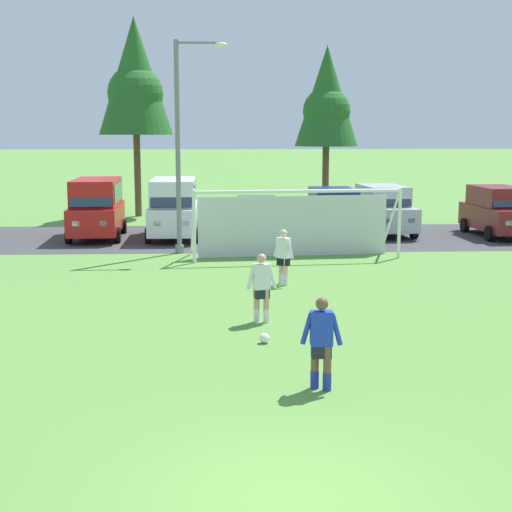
{
  "coord_description": "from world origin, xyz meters",
  "views": [
    {
      "loc": [
        -0.79,
        -8.21,
        4.38
      ],
      "look_at": [
        -0.05,
        7.73,
        1.71
      ],
      "focal_mm": 50.99,
      "sensor_mm": 36.0,
      "label": 1
    }
  ],
  "objects_px": {
    "player_defender_far": "(321,344)",
    "parked_car_slot_center": "(333,214)",
    "soccer_goal": "(295,221)",
    "player_striker_near": "(283,257)",
    "parked_car_slot_far_left": "(97,207)",
    "parked_car_slot_right": "(498,211)",
    "parked_car_slot_center_right": "(383,209)",
    "player_midfield_center": "(262,288)",
    "parked_car_slot_left": "(174,207)",
    "soccer_ball": "(265,338)",
    "parked_car_slot_center_left": "(256,217)",
    "street_lamp": "(182,145)"
  },
  "relations": [
    {
      "from": "player_defender_far",
      "to": "parked_car_slot_center",
      "type": "xyz_separation_m",
      "value": [
        2.94,
        17.91,
        0.29
      ]
    },
    {
      "from": "soccer_goal",
      "to": "player_striker_near",
      "type": "distance_m",
      "value": 5.01
    },
    {
      "from": "soccer_goal",
      "to": "parked_car_slot_far_left",
      "type": "xyz_separation_m",
      "value": [
        -7.95,
        5.26,
        0.05
      ]
    },
    {
      "from": "parked_car_slot_center",
      "to": "parked_car_slot_right",
      "type": "height_order",
      "value": "same"
    },
    {
      "from": "player_striker_near",
      "to": "parked_car_slot_far_left",
      "type": "xyz_separation_m",
      "value": [
        -7.14,
        10.19,
        0.52
      ]
    },
    {
      "from": "parked_car_slot_far_left",
      "to": "parked_car_slot_center_right",
      "type": "height_order",
      "value": "parked_car_slot_far_left"
    },
    {
      "from": "parked_car_slot_far_left",
      "to": "player_defender_far",
      "type": "bearing_deg",
      "value": -69.81
    },
    {
      "from": "player_midfield_center",
      "to": "parked_car_slot_left",
      "type": "bearing_deg",
      "value": 101.74
    },
    {
      "from": "player_striker_near",
      "to": "parked_car_slot_center",
      "type": "bearing_deg",
      "value": 72.38
    },
    {
      "from": "player_striker_near",
      "to": "parked_car_slot_left",
      "type": "distance_m",
      "value": 10.75
    },
    {
      "from": "parked_car_slot_right",
      "to": "soccer_ball",
      "type": "bearing_deg",
      "value": -124.78
    },
    {
      "from": "soccer_goal",
      "to": "parked_car_slot_left",
      "type": "xyz_separation_m",
      "value": [
        -4.67,
        5.09,
        0.05
      ]
    },
    {
      "from": "player_defender_far",
      "to": "parked_car_slot_center_left",
      "type": "xyz_separation_m",
      "value": [
        -0.23,
        19.17,
        0.05
      ]
    },
    {
      "from": "parked_car_slot_center",
      "to": "street_lamp",
      "type": "distance_m",
      "value": 7.34
    },
    {
      "from": "soccer_ball",
      "to": "soccer_goal",
      "type": "relative_size",
      "value": 0.03
    },
    {
      "from": "player_striker_near",
      "to": "player_midfield_center",
      "type": "bearing_deg",
      "value": -101.46
    },
    {
      "from": "player_defender_far",
      "to": "parked_car_slot_center_right",
      "type": "relative_size",
      "value": 0.35
    },
    {
      "from": "soccer_ball",
      "to": "soccer_goal",
      "type": "height_order",
      "value": "soccer_goal"
    },
    {
      "from": "parked_car_slot_center_right",
      "to": "street_lamp",
      "type": "distance_m",
      "value": 10.26
    },
    {
      "from": "parked_car_slot_center_left",
      "to": "parked_car_slot_center",
      "type": "height_order",
      "value": "parked_car_slot_center"
    },
    {
      "from": "parked_car_slot_left",
      "to": "parked_car_slot_center_left",
      "type": "relative_size",
      "value": 1.12
    },
    {
      "from": "soccer_ball",
      "to": "parked_car_slot_center_left",
      "type": "height_order",
      "value": "parked_car_slot_center_left"
    },
    {
      "from": "parked_car_slot_left",
      "to": "parked_car_slot_center_left",
      "type": "distance_m",
      "value": 3.57
    },
    {
      "from": "player_defender_far",
      "to": "parked_car_slot_left",
      "type": "distance_m",
      "value": 19.36
    },
    {
      "from": "parked_car_slot_left",
      "to": "player_striker_near",
      "type": "bearing_deg",
      "value": -68.95
    },
    {
      "from": "player_striker_near",
      "to": "parked_car_slot_center_left",
      "type": "height_order",
      "value": "parked_car_slot_center_left"
    },
    {
      "from": "street_lamp",
      "to": "parked_car_slot_center_left",
      "type": "bearing_deg",
      "value": 55.46
    },
    {
      "from": "parked_car_slot_right",
      "to": "street_lamp",
      "type": "height_order",
      "value": "street_lamp"
    },
    {
      "from": "player_midfield_center",
      "to": "parked_car_slot_right",
      "type": "xyz_separation_m",
      "value": [
        11.09,
        14.25,
        0.29
      ]
    },
    {
      "from": "parked_car_slot_right",
      "to": "soccer_goal",
      "type": "bearing_deg",
      "value": -152.0
    },
    {
      "from": "player_midfield_center",
      "to": "street_lamp",
      "type": "distance_m",
      "value": 11.04
    },
    {
      "from": "player_striker_near",
      "to": "parked_car_slot_right",
      "type": "height_order",
      "value": "parked_car_slot_right"
    },
    {
      "from": "soccer_ball",
      "to": "parked_car_slot_center_left",
      "type": "bearing_deg",
      "value": 87.94
    },
    {
      "from": "parked_car_slot_center_right",
      "to": "parked_car_slot_right",
      "type": "bearing_deg",
      "value": -10.43
    },
    {
      "from": "player_defender_far",
      "to": "parked_car_slot_left",
      "type": "xyz_separation_m",
      "value": [
        -3.76,
        18.99,
        0.52
      ]
    },
    {
      "from": "parked_car_slot_far_left",
      "to": "parked_car_slot_right",
      "type": "bearing_deg",
      "value": -0.87
    },
    {
      "from": "soccer_ball",
      "to": "player_midfield_center",
      "type": "relative_size",
      "value": 0.13
    },
    {
      "from": "parked_car_slot_center_left",
      "to": "parked_car_slot_right",
      "type": "height_order",
      "value": "parked_car_slot_right"
    },
    {
      "from": "soccer_ball",
      "to": "parked_car_slot_right",
      "type": "height_order",
      "value": "parked_car_slot_right"
    },
    {
      "from": "soccer_ball",
      "to": "parked_car_slot_right",
      "type": "xyz_separation_m",
      "value": [
        11.12,
        16.01,
        1.0
      ]
    },
    {
      "from": "parked_car_slot_center",
      "to": "street_lamp",
      "type": "xyz_separation_m",
      "value": [
        -6.07,
        -2.95,
        2.9
      ]
    },
    {
      "from": "parked_car_slot_center",
      "to": "parked_car_slot_center_right",
      "type": "bearing_deg",
      "value": 36.81
    },
    {
      "from": "player_defender_far",
      "to": "parked_car_slot_right",
      "type": "bearing_deg",
      "value": 61.38
    },
    {
      "from": "soccer_goal",
      "to": "parked_car_slot_left",
      "type": "relative_size",
      "value": 1.56
    },
    {
      "from": "soccer_goal",
      "to": "parked_car_slot_center_left",
      "type": "height_order",
      "value": "soccer_goal"
    },
    {
      "from": "soccer_goal",
      "to": "parked_car_slot_far_left",
      "type": "relative_size",
      "value": 1.55
    },
    {
      "from": "player_midfield_center",
      "to": "player_defender_far",
      "type": "distance_m",
      "value": 4.71
    },
    {
      "from": "player_defender_far",
      "to": "street_lamp",
      "type": "xyz_separation_m",
      "value": [
        -3.13,
        14.95,
        3.19
      ]
    },
    {
      "from": "soccer_goal",
      "to": "parked_car_slot_far_left",
      "type": "bearing_deg",
      "value": 146.52
    },
    {
      "from": "parked_car_slot_far_left",
      "to": "parked_car_slot_center_left",
      "type": "relative_size",
      "value": 1.13
    }
  ]
}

